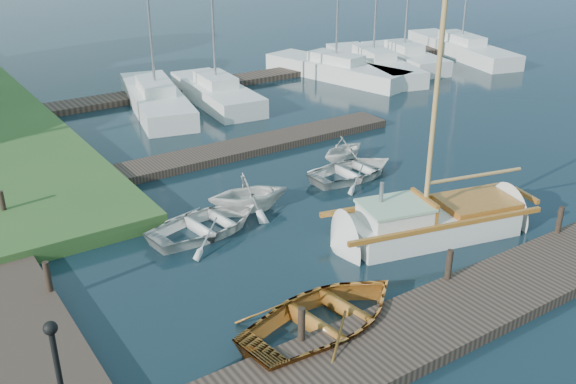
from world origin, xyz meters
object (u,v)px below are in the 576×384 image
tender_b (248,190)px  tender_c (354,168)px  tender_d (344,147)px  marina_boat_4 (336,68)px  marina_boat_1 (156,98)px  mooring_post_1 (302,324)px  mooring_post_3 (560,220)px  marina_boat_7 (461,47)px  mooring_post_5 (3,204)px  mooring_post_4 (48,277)px  tender_a (207,221)px  marina_boat_5 (373,62)px  mooring_post_2 (449,264)px  marina_boat_2 (216,91)px  sailboat (434,223)px  lamp_post (57,365)px  dinghy (326,314)px  marina_boat_6 (404,56)px

tender_b → tender_c: bearing=-73.6°
tender_b → tender_d: bearing=-58.5°
tender_c → marina_boat_4: 14.49m
marina_boat_1 → marina_boat_4: marina_boat_1 is taller
tender_b → mooring_post_1: bearing=171.6°
mooring_post_3 → marina_boat_4: marina_boat_4 is taller
tender_b → marina_boat_7: (23.20, 12.28, -0.12)m
tender_d → marina_boat_7: (17.99, 10.56, 0.01)m
mooring_post_5 → marina_boat_1: 12.38m
mooring_post_4 → tender_a: bearing=13.0°
tender_c → marina_boat_1: bearing=10.5°
tender_a → tender_c: bearing=-88.9°
mooring_post_3 → marina_boat_5: bearing=63.9°
marina_boat_7 → tender_a: bearing=131.8°
mooring_post_2 → marina_boat_2: size_ratio=0.07×
mooring_post_3 → marina_boat_7: (16.87, 19.04, -0.13)m
marina_boat_7 → tender_b: bearing=132.3°
tender_b → marina_boat_1: 12.22m
mooring_post_1 → sailboat: size_ratio=0.08×
mooring_post_2 → mooring_post_3: 4.50m
marina_boat_1 → mooring_post_5: bearing=148.2°
lamp_post → dinghy: 6.07m
tender_c → marina_boat_5: size_ratio=0.31×
mooring_post_5 → marina_boat_1: bearing=45.4°
mooring_post_4 → mooring_post_5: bearing=90.0°
mooring_post_1 → mooring_post_3: (9.00, 0.00, 0.00)m
sailboat → tender_b: bearing=143.3°
mooring_post_5 → tender_d: (11.88, -1.53, -0.14)m
mooring_post_5 → lamp_post: lamp_post is taller
mooring_post_5 → dinghy: bearing=-63.2°
sailboat → marina_boat_7: size_ratio=0.83×
mooring_post_1 → marina_boat_2: marina_boat_2 is taller
tender_a → tender_c: size_ratio=1.05×
marina_boat_2 → sailboat: bearing=-178.9°
mooring_post_1 → tender_b: 7.26m
mooring_post_4 → marina_boat_4: marina_boat_4 is taller
dinghy → tender_c: size_ratio=1.25×
mooring_post_2 → marina_boat_1: (0.20, 18.81, -0.13)m
mooring_post_1 → tender_d: tender_d is taller
marina_boat_4 → marina_boat_6: (5.33, 0.18, 0.00)m
mooring_post_3 → marina_boat_7: 25.44m
lamp_post → tender_c: 14.12m
tender_b → marina_boat_6: (18.18, 12.28, -0.12)m
marina_boat_5 → marina_boat_6: size_ratio=1.22×
tender_c → marina_boat_7: bearing=-58.5°
marina_boat_6 → mooring_post_4: bearing=131.6°
mooring_post_5 → mooring_post_3: bearing=-37.6°
mooring_post_5 → marina_boat_6: 26.44m
mooring_post_5 → tender_d: bearing=-7.3°
sailboat → marina_boat_7: bearing=54.0°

